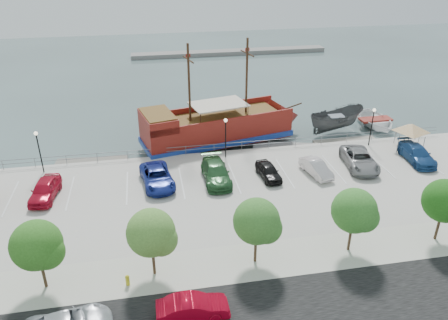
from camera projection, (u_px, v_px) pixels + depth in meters
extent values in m
plane|color=#3C4B49|center=(239.00, 198.00, 40.10)|extent=(160.00, 160.00, 0.00)
cube|color=beige|center=(269.00, 259.00, 30.88)|extent=(100.00, 4.00, 0.05)
cylinder|color=slate|center=(223.00, 144.00, 46.06)|extent=(50.00, 0.06, 0.06)
cylinder|color=slate|center=(223.00, 147.00, 46.24)|extent=(50.00, 0.06, 0.06)
cube|color=gray|center=(230.00, 52.00, 89.75)|extent=(40.00, 3.00, 0.80)
cube|color=maroon|center=(217.00, 129.00, 49.59)|extent=(17.40, 8.86, 2.71)
cube|color=navy|center=(217.00, 136.00, 50.00)|extent=(17.77, 9.24, 0.62)
cone|color=maroon|center=(286.00, 117.00, 52.87)|extent=(4.38, 5.62, 5.00)
cube|color=maroon|center=(158.00, 121.00, 46.23)|extent=(4.23, 5.78, 1.46)
cube|color=brown|center=(157.00, 114.00, 45.88)|extent=(3.93, 5.33, 0.12)
cube|color=brown|center=(221.00, 117.00, 49.14)|extent=(14.22, 7.54, 0.16)
cube|color=maroon|center=(208.00, 108.00, 50.86)|extent=(16.26, 4.00, 0.73)
cube|color=maroon|center=(226.00, 122.00, 46.78)|extent=(16.26, 4.00, 0.73)
cylinder|color=#382111|center=(247.00, 77.00, 48.35)|extent=(0.30, 0.30, 8.53)
cylinder|color=#382111|center=(189.00, 84.00, 45.93)|extent=(0.30, 0.30, 8.53)
cylinder|color=#382111|center=(247.00, 53.00, 47.17)|extent=(0.85, 3.07, 0.15)
cylinder|color=#382111|center=(188.00, 60.00, 44.75)|extent=(0.85, 3.07, 0.15)
cube|color=beige|center=(218.00, 104.00, 48.35)|extent=(6.78, 5.23, 0.12)
cylinder|color=#382111|center=(292.00, 106.00, 52.56)|extent=(2.56, 0.75, 0.62)
imported|color=#464748|center=(336.00, 122.00, 52.84)|extent=(7.93, 4.55, 2.89)
imported|color=white|center=(375.00, 122.00, 54.73)|extent=(5.18, 7.12, 1.45)
cube|color=slate|center=(92.00, 163.00, 45.83)|extent=(7.55, 2.62, 0.42)
cube|color=gray|center=(286.00, 148.00, 49.27)|extent=(7.58, 3.94, 0.42)
cube|color=gray|center=(346.00, 143.00, 50.45)|extent=(7.41, 2.21, 0.42)
cylinder|color=slate|center=(395.00, 134.00, 47.96)|extent=(0.09, 0.09, 2.11)
cylinder|color=slate|center=(419.00, 137.00, 47.45)|extent=(0.09, 0.09, 2.11)
cylinder|color=slate|center=(398.00, 144.00, 45.79)|extent=(0.09, 0.09, 2.11)
cylinder|color=slate|center=(423.00, 146.00, 45.28)|extent=(0.09, 0.09, 2.11)
pyramid|color=beige|center=(412.00, 124.00, 45.77)|extent=(5.31, 5.31, 0.86)
imported|color=#A7041A|center=(193.00, 308.00, 25.89)|extent=(4.35, 1.52, 1.43)
cylinder|color=gold|center=(128.00, 281.00, 28.45)|extent=(0.26, 0.26, 0.66)
sphere|color=gold|center=(127.00, 277.00, 28.29)|extent=(0.29, 0.29, 0.29)
cylinder|color=black|center=(40.00, 154.00, 41.52)|extent=(0.12, 0.12, 4.00)
sphere|color=#FFF2CC|center=(36.00, 133.00, 40.57)|extent=(0.36, 0.36, 0.36)
cylinder|color=black|center=(226.00, 140.00, 44.44)|extent=(0.12, 0.12, 4.00)
sphere|color=#FFF2CC|center=(226.00, 120.00, 43.49)|extent=(0.36, 0.36, 0.36)
cylinder|color=black|center=(371.00, 128.00, 47.03)|extent=(0.12, 0.12, 4.00)
sphere|color=#FFF2CC|center=(374.00, 110.00, 46.08)|extent=(0.36, 0.36, 0.36)
cylinder|color=#473321|center=(43.00, 274.00, 27.95)|extent=(0.20, 0.20, 2.20)
sphere|color=#295C1A|center=(36.00, 245.00, 26.91)|extent=(3.20, 3.20, 3.20)
sphere|color=#295C1A|center=(47.00, 252.00, 26.93)|extent=(2.20, 2.20, 2.20)
cylinder|color=#473321|center=(154.00, 261.00, 29.09)|extent=(0.20, 0.20, 2.20)
sphere|color=#46722C|center=(151.00, 233.00, 28.05)|extent=(3.20, 3.20, 3.20)
sphere|color=#46722C|center=(161.00, 239.00, 28.06)|extent=(2.20, 2.20, 2.20)
cylinder|color=#473321|center=(255.00, 249.00, 30.22)|extent=(0.20, 0.20, 2.20)
sphere|color=#316324|center=(257.00, 221.00, 29.18)|extent=(3.20, 3.20, 3.20)
sphere|color=#316324|center=(266.00, 228.00, 29.20)|extent=(2.20, 2.20, 2.20)
cylinder|color=#473321|center=(350.00, 237.00, 31.36)|extent=(0.20, 0.20, 2.20)
sphere|color=#2E6523|center=(354.00, 211.00, 30.31)|extent=(3.20, 3.20, 3.20)
sphere|color=#2E6523|center=(363.00, 217.00, 30.33)|extent=(2.20, 2.20, 2.20)
cylinder|color=#473321|center=(438.00, 227.00, 32.49)|extent=(0.20, 0.20, 2.20)
sphere|color=#1A4E13|center=(445.00, 201.00, 31.45)|extent=(3.20, 3.20, 3.20)
imported|color=#B30E26|center=(45.00, 189.00, 37.90)|extent=(2.53, 5.00, 1.63)
imported|color=navy|center=(157.00, 177.00, 39.94)|extent=(3.37, 6.00, 1.58)
imported|color=#285A2E|center=(216.00, 173.00, 40.60)|extent=(2.39, 5.78, 1.67)
imported|color=black|center=(269.00, 171.00, 41.17)|extent=(2.00, 4.16, 1.37)
imported|color=silver|center=(316.00, 168.00, 41.73)|extent=(2.29, 4.40, 1.38)
imported|color=gray|center=(360.00, 159.00, 43.06)|extent=(3.49, 6.20, 1.63)
imported|color=navy|center=(417.00, 154.00, 44.21)|extent=(2.56, 5.52, 1.56)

